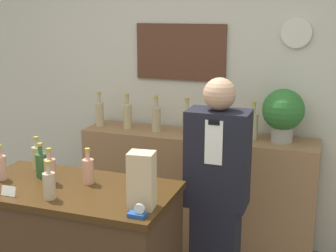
# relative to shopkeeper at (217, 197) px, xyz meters

# --- Properties ---
(back_wall) EXTENTS (5.20, 0.09, 2.70)m
(back_wall) POSITION_rel_shopkeeper_xyz_m (-0.42, 0.99, 0.57)
(back_wall) COLOR beige
(back_wall) RESTS_ON ground_plane
(back_shelf) EXTENTS (1.93, 0.39, 0.99)m
(back_shelf) POSITION_rel_shopkeeper_xyz_m (-0.35, 0.74, -0.29)
(back_shelf) COLOR #8E6642
(back_shelf) RESTS_ON ground_plane
(shopkeeper) EXTENTS (0.40, 0.25, 1.57)m
(shopkeeper) POSITION_rel_shopkeeper_xyz_m (0.00, 0.00, 0.00)
(shopkeeper) COLOR black
(shopkeeper) RESTS_ON ground_plane
(potted_plant) EXTENTS (0.32, 0.32, 0.41)m
(potted_plant) POSITION_rel_shopkeeper_xyz_m (0.32, 0.75, 0.44)
(potted_plant) COLOR #9E998E
(potted_plant) RESTS_ON back_shelf
(paper_bag) EXTENTS (0.15, 0.13, 0.31)m
(paper_bag) POSITION_rel_shopkeeper_xyz_m (-0.24, -0.68, 0.33)
(paper_bag) COLOR tan
(paper_bag) RESTS_ON display_counter
(tape_dispenser) EXTENTS (0.09, 0.06, 0.07)m
(tape_dispenser) POSITION_rel_shopkeeper_xyz_m (-0.22, -0.79, 0.20)
(tape_dispenser) COLOR #1E4799
(tape_dispenser) RESTS_ON display_counter
(price_card_right) EXTENTS (0.09, 0.02, 0.06)m
(price_card_right) POSITION_rel_shopkeeper_xyz_m (-1.01, -0.79, 0.20)
(price_card_right) COLOR white
(price_card_right) RESTS_ON display_counter
(counter_bottle_0) EXTENTS (0.07, 0.07, 0.22)m
(counter_bottle_0) POSITION_rel_shopkeeper_xyz_m (-1.22, -0.58, 0.26)
(counter_bottle_0) COLOR tan
(counter_bottle_0) RESTS_ON display_counter
(counter_bottle_1) EXTENTS (0.07, 0.07, 0.22)m
(counter_bottle_1) POSITION_rel_shopkeeper_xyz_m (-1.12, -0.34, 0.26)
(counter_bottle_1) COLOR tan
(counter_bottle_1) RESTS_ON display_counter
(counter_bottle_2) EXTENTS (0.07, 0.07, 0.22)m
(counter_bottle_2) POSITION_rel_shopkeeper_xyz_m (-1.01, -0.46, 0.26)
(counter_bottle_2) COLOR #2E5A2D
(counter_bottle_2) RESTS_ON display_counter
(counter_bottle_3) EXTENTS (0.07, 0.07, 0.22)m
(counter_bottle_3) POSITION_rel_shopkeeper_xyz_m (-0.90, -0.54, 0.26)
(counter_bottle_3) COLOR tan
(counter_bottle_3) RESTS_ON display_counter
(counter_bottle_4) EXTENTS (0.07, 0.07, 0.22)m
(counter_bottle_4) POSITION_rel_shopkeeper_xyz_m (-0.77, -0.74, 0.26)
(counter_bottle_4) COLOR tan
(counter_bottle_4) RESTS_ON display_counter
(counter_bottle_5) EXTENTS (0.07, 0.07, 0.22)m
(counter_bottle_5) POSITION_rel_shopkeeper_xyz_m (-0.68, -0.46, 0.26)
(counter_bottle_5) COLOR tan
(counter_bottle_5) RESTS_ON display_counter
(shelf_bottle_0) EXTENTS (0.07, 0.07, 0.30)m
(shelf_bottle_0) POSITION_rel_shopkeeper_xyz_m (-1.23, 0.73, 0.31)
(shelf_bottle_0) COLOR tan
(shelf_bottle_0) RESTS_ON back_shelf
(shelf_bottle_1) EXTENTS (0.07, 0.07, 0.30)m
(shelf_bottle_1) POSITION_rel_shopkeeper_xyz_m (-0.96, 0.73, 0.31)
(shelf_bottle_1) COLOR tan
(shelf_bottle_1) RESTS_ON back_shelf
(shelf_bottle_2) EXTENTS (0.07, 0.07, 0.30)m
(shelf_bottle_2) POSITION_rel_shopkeeper_xyz_m (-0.70, 0.72, 0.31)
(shelf_bottle_2) COLOR tan
(shelf_bottle_2) RESTS_ON back_shelf
(shelf_bottle_3) EXTENTS (0.07, 0.07, 0.30)m
(shelf_bottle_3) POSITION_rel_shopkeeper_xyz_m (-0.43, 0.72, 0.31)
(shelf_bottle_3) COLOR tan
(shelf_bottle_3) RESTS_ON back_shelf
(shelf_bottle_4) EXTENTS (0.07, 0.07, 0.30)m
(shelf_bottle_4) POSITION_rel_shopkeeper_xyz_m (-0.16, 0.73, 0.31)
(shelf_bottle_4) COLOR tan
(shelf_bottle_4) RESTS_ON back_shelf
(shelf_bottle_5) EXTENTS (0.07, 0.07, 0.30)m
(shelf_bottle_5) POSITION_rel_shopkeeper_xyz_m (0.10, 0.74, 0.31)
(shelf_bottle_5) COLOR tan
(shelf_bottle_5) RESTS_ON back_shelf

